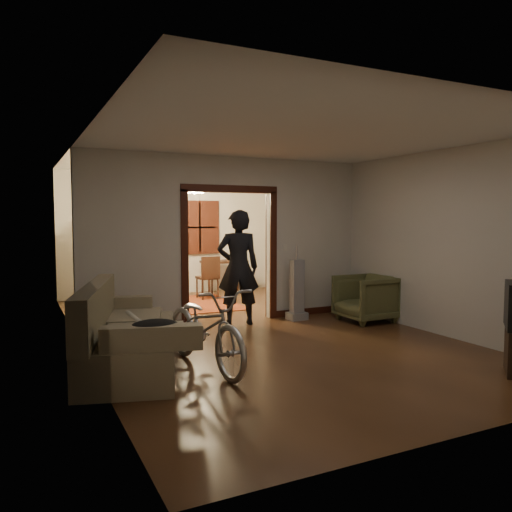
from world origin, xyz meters
TOP-DOWN VIEW (x-y plane):
  - floor at (0.00, 0.00)m, footprint 5.00×8.50m
  - ceiling at (0.00, 0.00)m, footprint 5.00×8.50m
  - wall_back at (0.00, 4.25)m, footprint 5.00×0.02m
  - wall_left at (-2.50, 0.00)m, footprint 0.02×8.50m
  - wall_right at (2.50, 0.00)m, footprint 0.02×8.50m
  - partition_wall at (0.00, 0.75)m, footprint 5.00×0.14m
  - door_casing at (0.00, 0.75)m, footprint 1.74×0.20m
  - far_window at (0.70, 4.21)m, footprint 0.98×0.06m
  - chandelier at (0.00, 2.50)m, footprint 0.24×0.24m
  - light_switch at (1.05, 0.68)m, footprint 0.08×0.01m
  - sofa at (-2.09, -1.22)m, footprint 1.58×2.41m
  - rolled_paper at (-1.99, -0.92)m, footprint 0.09×0.72m
  - jacket at (-2.04, -2.13)m, footprint 0.50×0.37m
  - bicycle at (-1.29, -1.59)m, footprint 0.87×1.94m
  - armchair at (2.11, -0.26)m, footprint 0.88×0.85m
  - vacuum at (1.12, 0.37)m, footprint 0.33×0.27m
  - person at (0.05, 0.49)m, footprint 0.79×0.62m
  - oriental_rug at (0.03, 2.64)m, footprint 1.69×2.19m
  - locker at (-1.46, 3.74)m, footprint 0.90×0.66m
  - globe at (-1.46, 3.74)m, footprint 0.26×0.26m
  - desk at (1.16, 3.81)m, footprint 1.03×0.59m
  - desk_chair at (0.50, 3.16)m, footprint 0.43×0.43m

SIDE VIEW (x-z plane):
  - floor at x=0.00m, z-range -0.01..0.01m
  - oriental_rug at x=0.03m, z-range 0.00..0.02m
  - desk at x=1.16m, z-range 0.00..0.76m
  - armchair at x=2.11m, z-range 0.00..0.80m
  - desk_chair at x=0.50m, z-range 0.00..0.94m
  - bicycle at x=-1.29m, z-range 0.00..0.99m
  - sofa at x=-2.09m, z-range 0.00..1.02m
  - vacuum at x=1.12m, z-range 0.00..1.06m
  - rolled_paper at x=-1.99m, z-range 0.48..0.58m
  - jacket at x=-2.04m, z-range 0.61..0.75m
  - locker at x=-1.46m, z-range 0.00..1.61m
  - person at x=0.05m, z-range 0.00..1.91m
  - door_casing at x=0.00m, z-range -0.06..2.26m
  - light_switch at x=1.05m, z-range 1.19..1.31m
  - wall_back at x=0.00m, z-range 0.00..2.80m
  - wall_left at x=-2.50m, z-range 0.00..2.80m
  - wall_right at x=2.50m, z-range 0.00..2.80m
  - partition_wall at x=0.00m, z-range 0.00..2.80m
  - far_window at x=0.70m, z-range 0.91..2.19m
  - globe at x=-1.46m, z-range 1.81..2.07m
  - chandelier at x=0.00m, z-range 2.23..2.47m
  - ceiling at x=0.00m, z-range 2.79..2.80m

